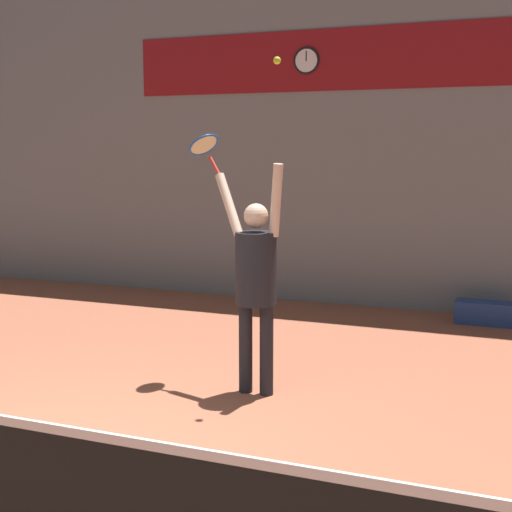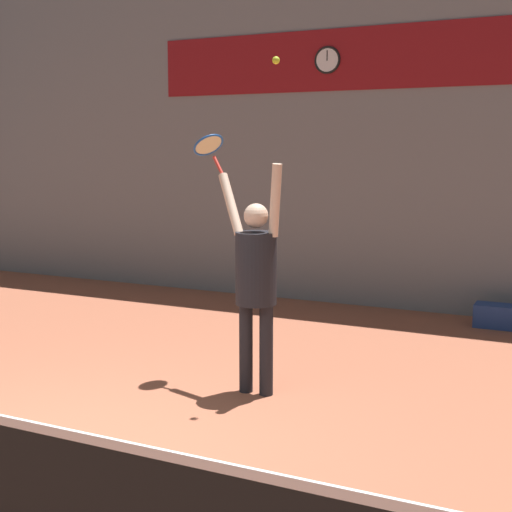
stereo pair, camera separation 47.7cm
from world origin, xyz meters
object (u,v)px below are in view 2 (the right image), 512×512
tennis_player (256,275)px  tennis_ball (276,60)px  tennis_racket (209,147)px  scoreboard_clock (327,60)px  equipment_bag (504,317)px

tennis_player → tennis_ball: tennis_ball is taller
tennis_player → tennis_racket: tennis_racket is taller
scoreboard_clock → equipment_bag: scoreboard_clock is taller
scoreboard_clock → tennis_player: (0.82, -4.12, -2.45)m
tennis_player → tennis_racket: bearing=152.9°
scoreboard_clock → equipment_bag: bearing=-10.0°
tennis_racket → equipment_bag: 4.70m
equipment_bag → tennis_ball: bearing=-113.7°
scoreboard_clock → tennis_player: bearing=-78.8°
scoreboard_clock → tennis_ball: size_ratio=5.87×
tennis_player → equipment_bag: (1.85, 3.65, -0.99)m
tennis_ball → equipment_bag: tennis_ball is taller
scoreboard_clock → tennis_racket: scoreboard_clock is taller
tennis_player → tennis_ball: 1.95m
scoreboard_clock → equipment_bag: size_ratio=0.53×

